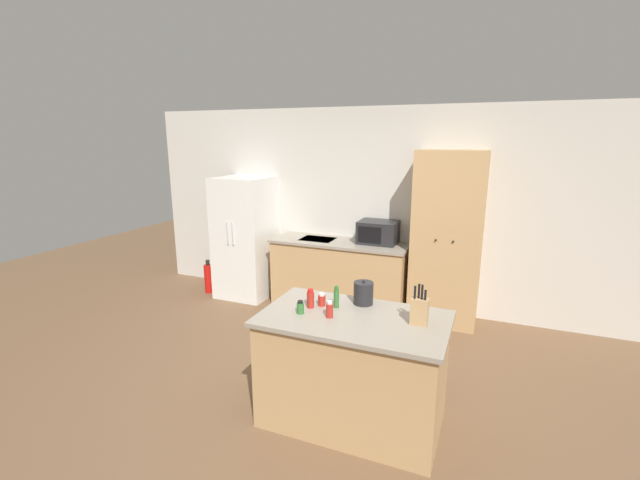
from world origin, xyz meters
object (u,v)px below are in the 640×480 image
(refrigerator, at_px, (246,237))
(kettle, at_px, (363,293))
(knife_block, at_px, (419,311))
(spice_bottle_green_herb, at_px, (310,299))
(spice_bottle_tall_dark, at_px, (322,300))
(spice_bottle_pale_salt, at_px, (300,307))
(spice_bottle_amber_oil, at_px, (330,310))
(fire_extinguisher, at_px, (209,278))
(microwave, at_px, (378,232))
(pantry_cabinet, at_px, (447,239))
(spice_bottle_short_red, at_px, (336,298))

(refrigerator, relative_size, kettle, 8.10)
(knife_block, distance_m, spice_bottle_green_herb, 0.86)
(spice_bottle_tall_dark, bearing_deg, spice_bottle_pale_salt, -113.77)
(spice_bottle_pale_salt, height_order, kettle, kettle)
(spice_bottle_amber_oil, height_order, kettle, kettle)
(refrigerator, distance_m, fire_extinguisher, 0.86)
(spice_bottle_pale_salt, bearing_deg, kettle, 43.78)
(knife_block, xyz_separation_m, kettle, (-0.49, 0.23, -0.01))
(microwave, bearing_deg, pantry_cabinet, -2.86)
(pantry_cabinet, bearing_deg, kettle, -102.60)
(knife_block, distance_m, fire_extinguisher, 3.93)
(refrigerator, bearing_deg, spice_bottle_amber_oil, -46.12)
(spice_bottle_pale_salt, bearing_deg, spice_bottle_green_herb, 80.60)
(pantry_cabinet, bearing_deg, microwave, 177.14)
(knife_block, distance_m, spice_bottle_short_red, 0.67)
(spice_bottle_amber_oil, bearing_deg, microwave, 96.15)
(refrigerator, xyz_separation_m, knife_block, (2.78, -2.08, 0.15))
(refrigerator, height_order, knife_block, refrigerator)
(fire_extinguisher, bearing_deg, refrigerator, 15.74)
(microwave, height_order, knife_block, knife_block)
(refrigerator, bearing_deg, fire_extinguisher, -164.26)
(spice_bottle_green_herb, distance_m, spice_bottle_pale_salt, 0.14)
(pantry_cabinet, relative_size, fire_extinguisher, 4.26)
(pantry_cabinet, bearing_deg, spice_bottle_amber_oil, -104.40)
(spice_bottle_green_herb, height_order, fire_extinguisher, spice_bottle_green_herb)
(spice_bottle_green_herb, bearing_deg, kettle, 32.49)
(refrigerator, height_order, pantry_cabinet, pantry_cabinet)
(knife_block, xyz_separation_m, spice_bottle_tall_dark, (-0.79, 0.06, -0.06))
(spice_bottle_amber_oil, xyz_separation_m, kettle, (0.16, 0.36, 0.03))
(knife_block, bearing_deg, spice_bottle_amber_oil, -168.51)
(spice_bottle_short_red, xyz_separation_m, fire_extinguisher, (-2.67, 1.86, -0.76))
(refrigerator, height_order, spice_bottle_short_red, refrigerator)
(pantry_cabinet, distance_m, spice_bottle_short_red, 2.20)
(microwave, height_order, spice_bottle_green_herb, microwave)
(spice_bottle_short_red, distance_m, kettle, 0.24)
(refrigerator, distance_m, spice_bottle_pale_salt, 2.93)
(spice_bottle_tall_dark, xyz_separation_m, spice_bottle_short_red, (0.12, 0.01, 0.04))
(spice_bottle_tall_dark, xyz_separation_m, spice_bottle_amber_oil, (0.14, -0.19, 0.01))
(fire_extinguisher, bearing_deg, spice_bottle_green_herb, -37.95)
(spice_bottle_short_red, bearing_deg, fire_extinguisher, 145.19)
(microwave, bearing_deg, knife_block, -67.98)
(spice_bottle_tall_dark, distance_m, fire_extinguisher, 3.24)
(pantry_cabinet, bearing_deg, spice_bottle_short_red, -106.19)
(spice_bottle_short_red, height_order, spice_bottle_green_herb, spice_bottle_short_red)
(spice_bottle_tall_dark, distance_m, spice_bottle_short_red, 0.13)
(spice_bottle_green_herb, relative_size, spice_bottle_pale_salt, 1.49)
(knife_block, relative_size, spice_bottle_amber_oil, 2.32)
(spice_bottle_green_herb, bearing_deg, spice_bottle_pale_salt, -99.40)
(spice_bottle_short_red, height_order, fire_extinguisher, spice_bottle_short_red)
(microwave, distance_m, fire_extinguisher, 2.59)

